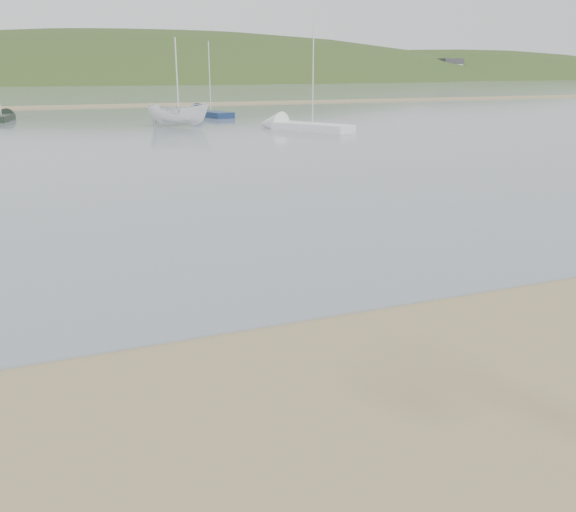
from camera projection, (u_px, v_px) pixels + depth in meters
name	position (u px, v px, depth m)	size (l,w,h in m)	color
water	(38.00, 90.00, 122.87)	(560.00, 256.00, 0.04)	slate
sandbar	(43.00, 107.00, 67.87)	(560.00, 7.00, 0.07)	#8E7851
hill_ridge	(96.00, 136.00, 226.61)	(620.00, 180.00, 80.00)	#273B18
far_cottages	(46.00, 70.00, 179.52)	(294.40, 6.30, 8.00)	silver
boat_white	(178.00, 95.00, 44.62)	(1.75, 1.80, 4.65)	white
sailboat_dark_mid	(5.00, 117.00, 51.60)	(2.29, 5.73, 5.59)	black
sailboat_blue_far	(201.00, 113.00, 56.29)	(3.48, 7.32, 7.07)	navy
sailboat_white_near	(288.00, 125.00, 43.78)	(5.54, 7.76, 7.77)	white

